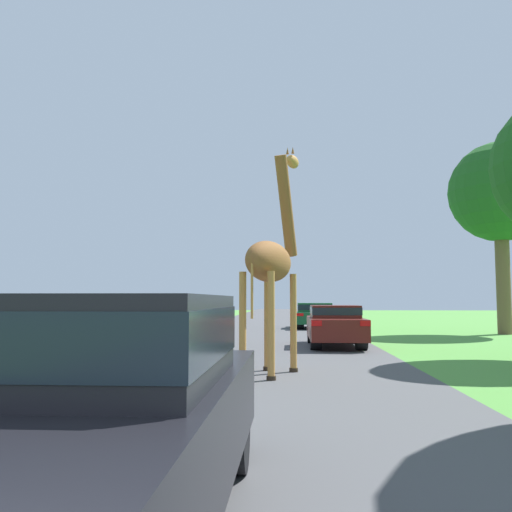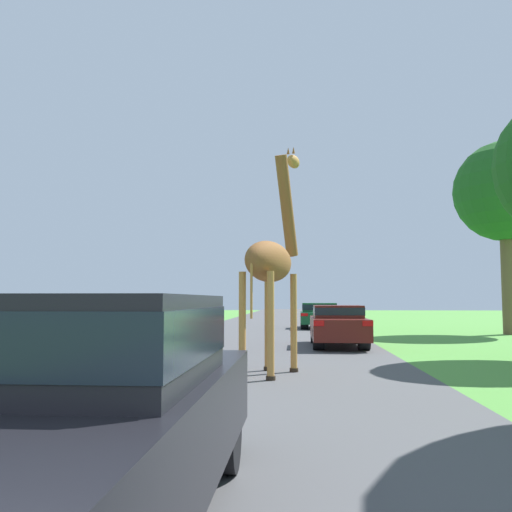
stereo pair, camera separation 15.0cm
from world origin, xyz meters
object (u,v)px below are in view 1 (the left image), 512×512
car_far_ahead (105,332)px  car_verge_right (179,321)px  car_queue_left (314,315)px  tree_right_cluster (500,193)px  giraffe_near_road (272,259)px  car_queue_right (335,324)px  car_lead_maroon (90,407)px

car_far_ahead → car_verge_right: size_ratio=1.09×
car_far_ahead → car_queue_left: bearing=71.5°
car_verge_right → tree_right_cluster: size_ratio=0.48×
car_queue_left → tree_right_cluster: (8.21, -4.61, 5.60)m
car_queue_left → car_far_ahead: size_ratio=0.93×
car_queue_left → giraffe_near_road: bearing=-95.3°
giraffe_near_road → car_far_ahead: size_ratio=1.13×
tree_right_cluster → car_verge_right: bearing=-157.9°
car_queue_left → car_far_ahead: (-5.65, -16.88, 0.04)m
car_queue_right → car_verge_right: size_ratio=1.04×
giraffe_near_road → car_verge_right: 8.96m
car_verge_right → tree_right_cluster: (13.49, 5.47, 5.57)m
car_queue_right → car_verge_right: 5.59m
car_queue_left → tree_right_cluster: bearing=-29.3°
car_queue_right → car_lead_maroon: bearing=-100.9°
car_queue_right → car_verge_right: car_verge_right is taller
giraffe_near_road → car_verge_right: giraffe_near_road is taller
car_queue_left → car_verge_right: car_verge_right is taller
giraffe_near_road → car_queue_left: size_ratio=1.21×
car_lead_maroon → tree_right_cluster: tree_right_cluster is taller
giraffe_near_road → car_queue_left: bearing=104.2°
car_far_ahead → tree_right_cluster: (13.85, 12.28, 5.55)m
tree_right_cluster → car_queue_right: bearing=-139.9°
giraffe_near_road → tree_right_cluster: bearing=73.3°
car_queue_left → car_lead_maroon: bearing=-95.8°
car_queue_right → car_far_ahead: bearing=-136.5°
car_lead_maroon → car_queue_right: car_lead_maroon is taller
giraffe_near_road → tree_right_cluster: size_ratio=0.59×
car_far_ahead → car_verge_right: car_far_ahead is taller
car_queue_left → car_far_ahead: 17.80m
car_lead_maroon → tree_right_cluster: size_ratio=0.53×
giraffe_near_road → car_queue_left: (1.69, 18.13, -1.64)m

